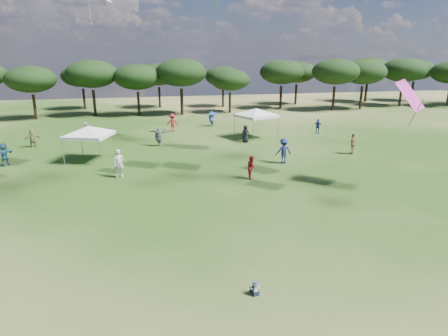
# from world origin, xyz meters

# --- Properties ---
(tree_line) EXTENTS (108.78, 17.63, 7.77)m
(tree_line) POSITION_xyz_m (2.39, 47.41, 5.42)
(tree_line) COLOR black
(tree_line) RESTS_ON ground
(tent_left) EXTENTS (5.70, 5.70, 2.99)m
(tent_left) POSITION_xyz_m (-6.73, 21.55, 2.57)
(tent_left) COLOR gray
(tent_left) RESTS_ON ground
(tent_right) EXTENTS (6.11, 6.11, 3.20)m
(tent_right) POSITION_xyz_m (8.21, 26.69, 2.78)
(tent_right) COLOR gray
(tent_right) RESTS_ON ground
(toddler) EXTENTS (0.34, 0.37, 0.48)m
(toddler) POSITION_xyz_m (0.17, 2.43, 0.22)
(toddler) COLOR black
(toddler) RESTS_ON ground
(festival_crowd) EXTENTS (29.01, 20.91, 1.90)m
(festival_crowd) POSITION_xyz_m (0.67, 25.61, 0.87)
(festival_crowd) COLOR maroon
(festival_crowd) RESTS_ON ground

